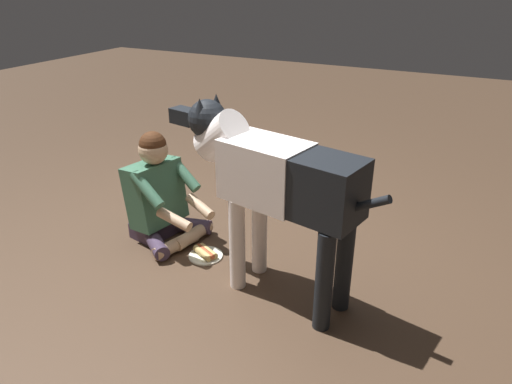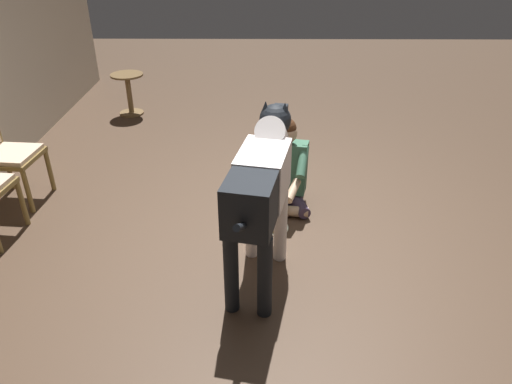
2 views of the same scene
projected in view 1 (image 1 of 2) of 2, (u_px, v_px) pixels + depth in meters
name	position (u px, v px, depth m)	size (l,w,h in m)	color
ground_plane	(210.00, 250.00, 3.39)	(15.09, 15.09, 0.00)	#493526
person_sitting_on_floor	(160.00, 197.00, 3.42)	(0.67, 0.57, 0.83)	#41334B
large_dog	(273.00, 180.00, 2.67)	(1.49, 0.48, 1.17)	white
hot_dog_on_plate	(206.00, 253.00, 3.31)	(0.24, 0.24, 0.06)	white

